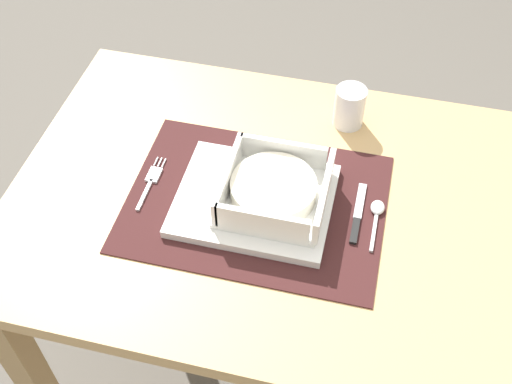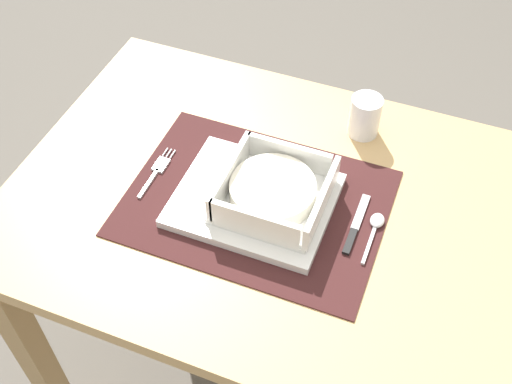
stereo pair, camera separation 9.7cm
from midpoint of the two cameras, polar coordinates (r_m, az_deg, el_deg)
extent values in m
plane|color=#59544C|center=(1.72, -0.54, -16.14)|extent=(6.00, 6.00, 0.00)
cube|color=tan|center=(1.13, -0.79, -1.24)|extent=(0.93, 0.67, 0.03)
cube|color=#A48252|center=(1.42, -20.88, -15.89)|extent=(0.05, 0.05, 0.68)
cube|color=#A48252|center=(1.68, -12.22, 0.89)|extent=(0.05, 0.05, 0.68)
cube|color=#A48252|center=(1.58, 16.83, -4.43)|extent=(0.05, 0.05, 0.68)
cube|color=#381919|center=(1.11, -2.51, -1.09)|extent=(0.45, 0.33, 0.00)
cube|color=white|center=(1.10, -2.67, -0.87)|extent=(0.27, 0.22, 0.02)
cube|color=white|center=(1.09, -0.82, -0.61)|extent=(0.17, 0.17, 0.01)
cube|color=white|center=(1.08, -5.07, 1.18)|extent=(0.01, 0.17, 0.05)
cube|color=white|center=(1.05, 3.50, -0.38)|extent=(0.01, 0.17, 0.05)
cube|color=white|center=(1.01, -1.97, -2.98)|extent=(0.15, 0.01, 0.05)
cube|color=white|center=(1.12, 0.19, 3.49)|extent=(0.15, 0.01, 0.05)
cylinder|color=silver|center=(1.07, -0.84, 0.10)|extent=(0.15, 0.15, 0.03)
cube|color=silver|center=(1.14, -12.35, -0.37)|extent=(0.01, 0.07, 0.00)
cube|color=silver|center=(1.17, -11.39, 1.57)|extent=(0.02, 0.04, 0.00)
cylinder|color=silver|center=(1.19, -11.26, 2.58)|extent=(0.00, 0.02, 0.00)
cylinder|color=silver|center=(1.19, -10.92, 2.52)|extent=(0.00, 0.02, 0.00)
cylinder|color=silver|center=(1.19, -10.57, 2.46)|extent=(0.00, 0.02, 0.00)
cube|color=silver|center=(1.07, 7.93, -3.80)|extent=(0.01, 0.08, 0.00)
ellipsoid|color=silver|center=(1.10, 8.36, -1.51)|extent=(0.02, 0.03, 0.01)
cube|color=black|center=(1.07, 6.27, -3.61)|extent=(0.01, 0.05, 0.01)
cube|color=silver|center=(1.11, 6.83, -0.94)|extent=(0.01, 0.08, 0.00)
cylinder|color=white|center=(1.23, 6.12, 7.48)|extent=(0.06, 0.06, 0.08)
cylinder|color=maroon|center=(1.25, 6.03, 6.71)|extent=(0.05, 0.05, 0.03)
camera|label=1|loc=(0.05, -92.57, -2.96)|focal=44.76mm
camera|label=2|loc=(0.05, 87.43, 2.96)|focal=44.76mm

